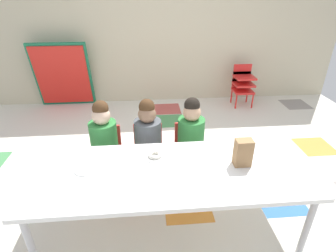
{
  "coord_description": "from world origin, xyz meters",
  "views": [
    {
      "loc": [
        -0.35,
        -2.31,
        1.84
      ],
      "look_at": [
        -0.18,
        -0.42,
        0.84
      ],
      "focal_mm": 28.66,
      "sensor_mm": 36.0,
      "label": 1
    }
  ],
  "objects_px": {
    "seated_child_near_camera": "(104,137)",
    "paper_plate_near_edge": "(155,157)",
    "paper_plate_center_table": "(86,169)",
    "kid_chair_red_stack": "(243,82)",
    "seated_child_far_right": "(191,133)",
    "paper_bag_brown": "(243,153)",
    "seated_child_middle_seat": "(148,135)",
    "donut_powdered_on_plate": "(155,155)",
    "craft_table": "(170,175)",
    "folded_activity_table": "(63,76)"
  },
  "relations": [
    {
      "from": "craft_table",
      "to": "seated_child_far_right",
      "type": "bearing_deg",
      "value": 67.37
    },
    {
      "from": "paper_bag_brown",
      "to": "donut_powdered_on_plate",
      "type": "height_order",
      "value": "paper_bag_brown"
    },
    {
      "from": "seated_child_near_camera",
      "to": "kid_chair_red_stack",
      "type": "relative_size",
      "value": 1.35
    },
    {
      "from": "seated_child_near_camera",
      "to": "seated_child_middle_seat",
      "type": "bearing_deg",
      "value": 0.0
    },
    {
      "from": "craft_table",
      "to": "kid_chair_red_stack",
      "type": "xyz_separation_m",
      "value": [
        1.47,
        2.56,
        -0.16
      ]
    },
    {
      "from": "seated_child_near_camera",
      "to": "kid_chair_red_stack",
      "type": "xyz_separation_m",
      "value": [
        2.05,
        1.93,
        -0.16
      ]
    },
    {
      "from": "seated_child_middle_seat",
      "to": "folded_activity_table",
      "type": "relative_size",
      "value": 0.84
    },
    {
      "from": "seated_child_middle_seat",
      "to": "paper_bag_brown",
      "type": "xyz_separation_m",
      "value": [
        0.72,
        -0.61,
        0.15
      ]
    },
    {
      "from": "seated_child_far_right",
      "to": "paper_plate_near_edge",
      "type": "distance_m",
      "value": 0.58
    },
    {
      "from": "paper_plate_center_table",
      "to": "donut_powdered_on_plate",
      "type": "xyz_separation_m",
      "value": [
        0.53,
        0.12,
        0.02
      ]
    },
    {
      "from": "craft_table",
      "to": "folded_activity_table",
      "type": "height_order",
      "value": "folded_activity_table"
    },
    {
      "from": "craft_table",
      "to": "seated_child_middle_seat",
      "type": "distance_m",
      "value": 0.65
    },
    {
      "from": "seated_child_far_right",
      "to": "paper_plate_center_table",
      "type": "bearing_deg",
      "value": -148.08
    },
    {
      "from": "paper_plate_near_edge",
      "to": "donut_powdered_on_plate",
      "type": "height_order",
      "value": "donut_powdered_on_plate"
    },
    {
      "from": "paper_plate_near_edge",
      "to": "seated_child_far_right",
      "type": "bearing_deg",
      "value": 50.09
    },
    {
      "from": "seated_child_near_camera",
      "to": "paper_plate_center_table",
      "type": "height_order",
      "value": "seated_child_near_camera"
    },
    {
      "from": "folded_activity_table",
      "to": "paper_plate_center_table",
      "type": "distance_m",
      "value": 2.81
    },
    {
      "from": "seated_child_middle_seat",
      "to": "seated_child_far_right",
      "type": "height_order",
      "value": "same"
    },
    {
      "from": "craft_table",
      "to": "donut_powdered_on_plate",
      "type": "relative_size",
      "value": 18.59
    },
    {
      "from": "kid_chair_red_stack",
      "to": "paper_plate_center_table",
      "type": "height_order",
      "value": "kid_chair_red_stack"
    },
    {
      "from": "kid_chair_red_stack",
      "to": "seated_child_far_right",
      "type": "bearing_deg",
      "value": -122.15
    },
    {
      "from": "seated_child_far_right",
      "to": "folded_activity_table",
      "type": "xyz_separation_m",
      "value": [
        -1.76,
        2.12,
        -0.02
      ]
    },
    {
      "from": "craft_table",
      "to": "seated_child_near_camera",
      "type": "height_order",
      "value": "seated_child_near_camera"
    },
    {
      "from": "seated_child_middle_seat",
      "to": "donut_powdered_on_plate",
      "type": "distance_m",
      "value": 0.45
    },
    {
      "from": "paper_bag_brown",
      "to": "seated_child_near_camera",
      "type": "bearing_deg",
      "value": 152.07
    },
    {
      "from": "seated_child_near_camera",
      "to": "donut_powdered_on_plate",
      "type": "xyz_separation_m",
      "value": [
        0.47,
        -0.44,
        0.06
      ]
    },
    {
      "from": "seated_child_far_right",
      "to": "paper_plate_near_edge",
      "type": "xyz_separation_m",
      "value": [
        -0.37,
        -0.44,
        0.04
      ]
    },
    {
      "from": "seated_child_middle_seat",
      "to": "paper_plate_near_edge",
      "type": "relative_size",
      "value": 5.1
    },
    {
      "from": "paper_bag_brown",
      "to": "paper_plate_near_edge",
      "type": "xyz_separation_m",
      "value": [
        -0.67,
        0.16,
        -0.11
      ]
    },
    {
      "from": "seated_child_near_camera",
      "to": "folded_activity_table",
      "type": "distance_m",
      "value": 2.31
    },
    {
      "from": "seated_child_near_camera",
      "to": "seated_child_far_right",
      "type": "xyz_separation_m",
      "value": [
        0.84,
        0.0,
        0.0
      ]
    },
    {
      "from": "seated_child_far_right",
      "to": "paper_bag_brown",
      "type": "distance_m",
      "value": 0.69
    },
    {
      "from": "seated_child_far_right",
      "to": "kid_chair_red_stack",
      "type": "bearing_deg",
      "value": 57.85
    },
    {
      "from": "folded_activity_table",
      "to": "donut_powdered_on_plate",
      "type": "distance_m",
      "value": 2.92
    },
    {
      "from": "craft_table",
      "to": "seated_child_far_right",
      "type": "xyz_separation_m",
      "value": [
        0.26,
        0.63,
        0.0
      ]
    },
    {
      "from": "seated_child_near_camera",
      "to": "paper_plate_near_edge",
      "type": "height_order",
      "value": "seated_child_near_camera"
    },
    {
      "from": "kid_chair_red_stack",
      "to": "paper_plate_near_edge",
      "type": "xyz_separation_m",
      "value": [
        -1.58,
        -2.37,
        0.2
      ]
    },
    {
      "from": "kid_chair_red_stack",
      "to": "donut_powdered_on_plate",
      "type": "relative_size",
      "value": 6.0
    },
    {
      "from": "seated_child_middle_seat",
      "to": "paper_plate_near_edge",
      "type": "distance_m",
      "value": 0.45
    },
    {
      "from": "seated_child_middle_seat",
      "to": "kid_chair_red_stack",
      "type": "height_order",
      "value": "seated_child_middle_seat"
    },
    {
      "from": "paper_bag_brown",
      "to": "paper_plate_center_table",
      "type": "xyz_separation_m",
      "value": [
        -1.2,
        0.04,
        -0.11
      ]
    },
    {
      "from": "seated_child_far_right",
      "to": "paper_bag_brown",
      "type": "relative_size",
      "value": 4.17
    },
    {
      "from": "seated_child_near_camera",
      "to": "paper_plate_near_edge",
      "type": "distance_m",
      "value": 0.65
    },
    {
      "from": "seated_child_far_right",
      "to": "donut_powdered_on_plate",
      "type": "xyz_separation_m",
      "value": [
        -0.37,
        -0.44,
        0.06
      ]
    },
    {
      "from": "donut_powdered_on_plate",
      "to": "paper_plate_near_edge",
      "type": "bearing_deg",
      "value": 90.0
    },
    {
      "from": "seated_child_middle_seat",
      "to": "paper_bag_brown",
      "type": "distance_m",
      "value": 0.95
    },
    {
      "from": "paper_bag_brown",
      "to": "craft_table",
      "type": "bearing_deg",
      "value": -177.28
    },
    {
      "from": "paper_plate_center_table",
      "to": "donut_powdered_on_plate",
      "type": "relative_size",
      "value": 1.59
    },
    {
      "from": "seated_child_far_right",
      "to": "paper_plate_center_table",
      "type": "distance_m",
      "value": 1.07
    },
    {
      "from": "craft_table",
      "to": "paper_plate_near_edge",
      "type": "distance_m",
      "value": 0.22
    }
  ]
}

